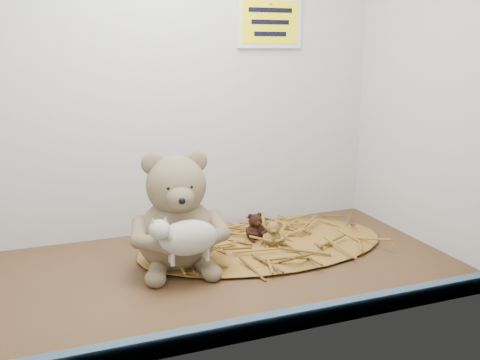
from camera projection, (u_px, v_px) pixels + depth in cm
name	position (u px, v px, depth cm)	size (l,w,h in cm)	color
alcove_shell	(180.00, 64.00, 114.94)	(120.40, 60.20, 90.40)	#463118
front_rail	(243.00, 329.00, 91.07)	(119.28, 2.20, 3.60)	#3C5C73
straw_bed	(264.00, 244.00, 133.90)	(63.94, 37.12, 1.24)	brown
main_teddy	(176.00, 210.00, 118.38)	(21.55, 22.74, 26.72)	#887C53
toy_lamb	(188.00, 238.00, 110.45)	(16.14, 9.85, 10.43)	#AFAC9D
mini_teddy_tan	(273.00, 232.00, 130.66)	(5.34, 5.63, 6.62)	olive
mini_teddy_brown	(255.00, 225.00, 135.21)	(5.65, 5.96, 7.00)	black
wall_sign	(269.00, 22.00, 141.43)	(16.00, 1.20, 11.00)	#FFEC0D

